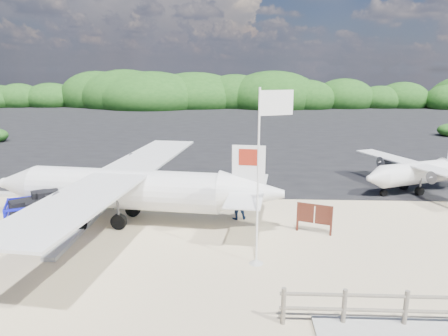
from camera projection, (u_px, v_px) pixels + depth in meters
The scene contains 12 objects.
ground at pixel (190, 240), 15.05m from camera, with size 160.00×160.00×0.00m, color beige.
asphalt_apron at pixel (224, 128), 44.15m from camera, with size 90.00×50.00×0.04m, color #B2B2B2, non-canonical shape.
vegetation_band at pixel (231, 107), 68.39m from camera, with size 124.00×8.00×4.40m, color #B2B2B2, non-canonical shape.
fence at pixel (403, 327), 9.95m from camera, with size 6.40×2.00×1.10m, color #B2B2B2, non-canonical shape.
baggage_cart at pixel (49, 230), 15.92m from camera, with size 3.09×1.76×1.54m, color #0E11D5, non-canonical shape.
flagpole at pixel (256, 263), 13.22m from camera, with size 1.15×0.48×5.74m, color white, non-canonical shape.
signboard at pixel (313, 233), 15.67m from camera, with size 1.48×0.14×1.22m, color #572518, non-canonical shape.
crew_a at pixel (109, 189), 18.29m from camera, with size 0.68×0.45×1.86m, color #112142.
crew_b at pixel (237, 202), 16.99m from camera, with size 0.76×0.59×1.55m, color #112142.
crew_c at pixel (209, 193), 18.08m from camera, with size 0.96×0.40×1.64m, color #112142.
aircraft_large at pixel (347, 136), 38.60m from camera, with size 14.60×14.60×4.38m, color #B2B2B2, non-canonical shape.
aircraft_small at pixel (131, 127), 44.42m from camera, with size 6.46×6.46×2.32m, color #B2B2B2, non-canonical shape.
Camera 1 is at (1.91, -13.89, 6.24)m, focal length 32.00 mm.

